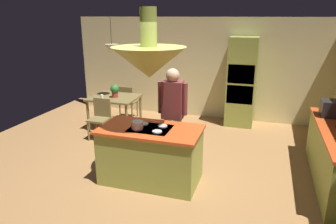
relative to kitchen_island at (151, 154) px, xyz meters
name	(u,v)px	position (x,y,z in m)	size (l,w,h in m)	color
ground	(155,174)	(0.00, 0.20, -0.46)	(8.16, 8.16, 0.00)	#9E7042
wall_back	(200,68)	(0.00, 3.65, 0.82)	(6.80, 0.10, 2.55)	beige
kitchen_island	(151,154)	(0.00, 0.00, 0.00)	(1.60, 0.89, 0.92)	#939E42
oven_tower	(241,82)	(1.10, 3.24, 0.60)	(0.66, 0.62, 2.12)	#939E42
dining_table	(114,101)	(-1.70, 2.10, 0.21)	(1.09, 0.93, 0.76)	olive
person_at_island	(173,110)	(0.15, 0.71, 0.55)	(0.53, 0.23, 1.74)	tan
range_hood	(149,60)	(0.00, 0.00, 1.50)	(1.10, 1.10, 1.00)	#939E42
pendant_light_over_table	(112,49)	(-1.70, 2.10, 1.41)	(0.32, 0.32, 0.82)	beige
chair_facing_island	(100,116)	(-1.70, 1.41, 0.05)	(0.40, 0.40, 0.87)	olive
chair_by_back_wall	(127,100)	(-1.70, 2.79, 0.05)	(0.40, 0.40, 0.87)	olive
potted_plant_on_table	(115,90)	(-1.66, 2.06, 0.47)	(0.20, 0.20, 0.30)	#99382D
cup_on_table	(102,97)	(-1.89, 1.87, 0.35)	(0.07, 0.07, 0.09)	white
microwave_on_counter	(335,109)	(2.84, 1.53, 0.59)	(0.46, 0.36, 0.28)	#232326
cooking_pot_on_cooktop	(137,125)	(-0.16, -0.13, 0.53)	(0.18, 0.18, 0.12)	#B2B2B7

